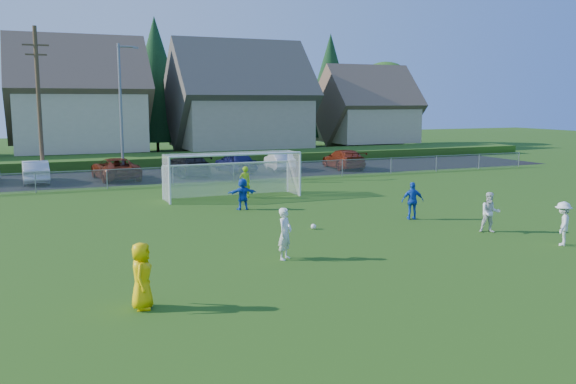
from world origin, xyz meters
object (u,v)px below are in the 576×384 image
at_px(soccer_ball, 313,227).
at_px(car_c, 115,169).
at_px(goalkeeper, 245,182).
at_px(car_f, 279,161).
at_px(player_blue_b, 243,194).
at_px(soccer_goal, 232,168).
at_px(player_blue_a, 413,201).
at_px(player_white_a, 285,234).
at_px(player_white_c, 563,224).
at_px(car_b, 35,172).
at_px(car_g, 344,159).
at_px(car_e, 235,162).
at_px(player_white_b, 490,213).
at_px(car_d, 187,165).
at_px(referee, 142,276).

height_order(soccer_ball, car_c, car_c).
relative_size(goalkeeper, car_f, 0.41).
distance_m(player_blue_b, soccer_goal, 4.07).
distance_m(car_c, car_f, 12.46).
bearing_deg(player_blue_a, player_white_a, 47.95).
bearing_deg(car_c, soccer_ball, 99.70).
relative_size(player_white_c, soccer_goal, 0.22).
height_order(car_b, car_g, car_g).
bearing_deg(player_blue_a, car_g, -89.43).
xyz_separation_m(player_blue_a, car_e, (-1.73, 20.51, -0.08)).
bearing_deg(car_e, player_white_c, 90.87).
height_order(player_white_b, car_f, player_white_b).
bearing_deg(player_white_a, player_blue_b, 37.93).
height_order(soccer_ball, car_d, car_d).
distance_m(car_e, soccer_goal, 11.94).
height_order(player_white_a, car_d, player_white_a).
height_order(player_blue_a, car_d, player_blue_a).
relative_size(player_blue_b, car_d, 0.29).
height_order(referee, player_white_b, referee).
height_order(player_blue_b, goalkeeper, goalkeeper).
bearing_deg(player_blue_b, player_white_a, 81.45).
bearing_deg(player_white_c, car_e, -122.45).
bearing_deg(player_white_a, goalkeeper, 35.12).
xyz_separation_m(car_b, car_d, (9.96, 0.01, 0.05)).
distance_m(car_b, car_e, 13.80).
bearing_deg(car_b, player_white_a, 105.54).
xyz_separation_m(referee, car_e, (11.45, 27.90, -0.10)).
height_order(goalkeeper, car_c, goalkeeper).
bearing_deg(car_f, player_white_a, 75.30).
xyz_separation_m(player_white_a, car_g, (14.78, 23.78, -0.13)).
distance_m(player_white_b, car_d, 24.39).
bearing_deg(soccer_ball, car_b, 117.67).
xyz_separation_m(player_white_c, car_g, (4.60, 25.87, -0.06)).
bearing_deg(car_b, car_e, -179.25).
bearing_deg(player_blue_b, car_d, -91.10).
height_order(player_white_b, player_blue_b, player_white_b).
xyz_separation_m(car_d, soccer_goal, (0.01, -10.64, 0.84)).
distance_m(car_d, car_e, 3.88).
relative_size(referee, player_white_b, 1.06).
height_order(soccer_ball, player_blue_a, player_blue_a).
xyz_separation_m(player_white_a, goalkeeper, (2.96, 12.91, -0.00)).
xyz_separation_m(player_white_b, car_c, (-11.83, 23.12, -0.08)).
bearing_deg(player_blue_a, soccer_ball, 22.27).
xyz_separation_m(referee, car_b, (-2.34, 27.25, -0.14)).
relative_size(car_d, car_f, 1.28).
xyz_separation_m(player_blue_a, car_d, (-5.56, 19.87, -0.06)).
xyz_separation_m(player_white_a, player_white_b, (9.23, 0.70, -0.06)).
bearing_deg(goalkeeper, car_e, -110.25).
relative_size(soccer_ball, player_white_a, 0.13).
height_order(player_blue_b, soccer_goal, soccer_goal).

